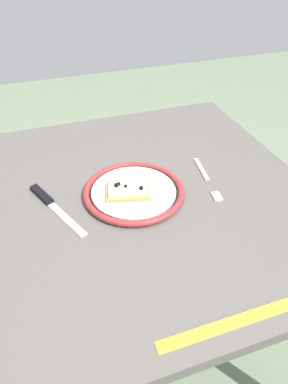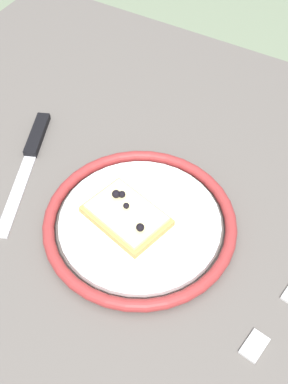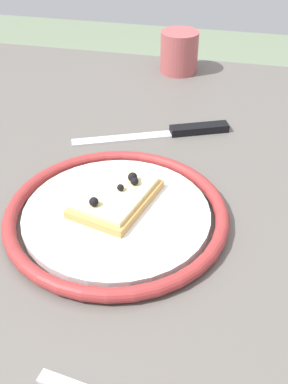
{
  "view_description": "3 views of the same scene",
  "coord_description": "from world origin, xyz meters",
  "px_view_note": "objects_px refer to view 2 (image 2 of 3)",
  "views": [
    {
      "loc": [
        0.18,
        0.69,
        1.32
      ],
      "look_at": [
        -0.05,
        0.02,
        0.76
      ],
      "focal_mm": 32.73,
      "sensor_mm": 36.0,
      "label": 1
    },
    {
      "loc": [
        -0.23,
        0.34,
        1.31
      ],
      "look_at": [
        -0.02,
        -0.03,
        0.79
      ],
      "focal_mm": 46.73,
      "sensor_mm": 36.0,
      "label": 2
    },
    {
      "loc": [
        -0.44,
        -0.12,
        1.11
      ],
      "look_at": [
        -0.01,
        -0.03,
        0.78
      ],
      "focal_mm": 44.16,
      "sensor_mm": 36.0,
      "label": 3
    }
  ],
  "objects_px": {
    "dining_table": "(125,254)",
    "plate": "(140,223)",
    "knife": "(32,150)",
    "fork": "(287,297)",
    "pizza_slice_near": "(126,215)"
  },
  "relations": [
    {
      "from": "plate",
      "to": "knife",
      "type": "bearing_deg",
      "value": -10.43
    },
    {
      "from": "plate",
      "to": "knife",
      "type": "height_order",
      "value": "plate"
    },
    {
      "from": "dining_table",
      "to": "fork",
      "type": "xyz_separation_m",
      "value": [
        -0.24,
        0.0,
        0.09
      ]
    },
    {
      "from": "dining_table",
      "to": "fork",
      "type": "height_order",
      "value": "fork"
    },
    {
      "from": "pizza_slice_near",
      "to": "plate",
      "type": "bearing_deg",
      "value": -166.49
    },
    {
      "from": "plate",
      "to": "fork",
      "type": "relative_size",
      "value": 1.31
    },
    {
      "from": "pizza_slice_near",
      "to": "dining_table",
      "type": "bearing_deg",
      "value": -27.77
    },
    {
      "from": "fork",
      "to": "plate",
      "type": "bearing_deg",
      "value": -0.46
    },
    {
      "from": "pizza_slice_near",
      "to": "knife",
      "type": "distance_m",
      "value": 0.2
    },
    {
      "from": "knife",
      "to": "plate",
      "type": "bearing_deg",
      "value": 169.57
    },
    {
      "from": "plate",
      "to": "pizza_slice_near",
      "type": "distance_m",
      "value": 0.02
    },
    {
      "from": "dining_table",
      "to": "plate",
      "type": "height_order",
      "value": "plate"
    },
    {
      "from": "plate",
      "to": "pizza_slice_near",
      "type": "relative_size",
      "value": 2.12
    },
    {
      "from": "plate",
      "to": "pizza_slice_near",
      "type": "height_order",
      "value": "pizza_slice_near"
    },
    {
      "from": "dining_table",
      "to": "knife",
      "type": "bearing_deg",
      "value": -11.72
    }
  ]
}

